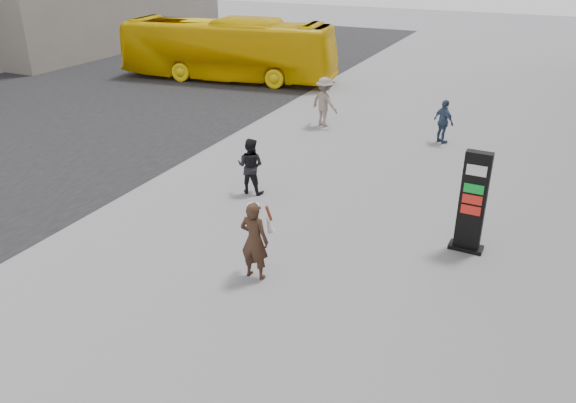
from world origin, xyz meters
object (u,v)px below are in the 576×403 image
at_px(bus, 228,49).
at_px(pedestrian_a, 250,166).
at_px(pedestrian_c, 444,122).
at_px(pedestrian_b, 325,102).
at_px(info_pylon, 473,202).
at_px(woman, 255,239).

relative_size(bus, pedestrian_a, 6.85).
bearing_deg(pedestrian_a, pedestrian_c, -125.46).
distance_m(pedestrian_b, pedestrian_c, 4.34).
bearing_deg(info_pylon, woman, -139.24).
relative_size(woman, pedestrian_a, 1.09).
bearing_deg(pedestrian_b, bus, -13.13).
xyz_separation_m(woman, bus, (-9.71, 15.31, 0.61)).
bearing_deg(info_pylon, pedestrian_b, 133.10).
relative_size(bus, pedestrian_b, 5.86).
xyz_separation_m(woman, pedestrian_b, (-2.58, 10.19, 0.04)).
height_order(info_pylon, pedestrian_b, info_pylon).
height_order(woman, pedestrian_c, woman).
relative_size(woman, pedestrian_c, 1.13).
bearing_deg(woman, bus, -56.50).
bearing_deg(pedestrian_b, pedestrian_a, 116.66).
height_order(woman, pedestrian_b, pedestrian_b).
bearing_deg(pedestrian_a, woman, 115.59).
bearing_deg(pedestrian_b, woman, 126.78).
xyz_separation_m(info_pylon, pedestrian_a, (-5.83, 0.71, -0.38)).
distance_m(bus, pedestrian_b, 8.80).
xyz_separation_m(pedestrian_a, pedestrian_b, (-0.46, 6.50, 0.13)).
bearing_deg(woman, pedestrian_a, -59.04).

